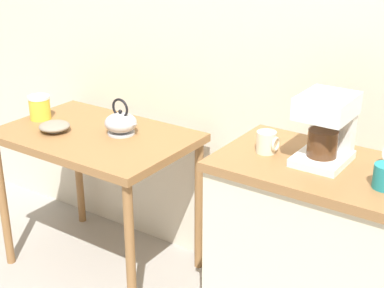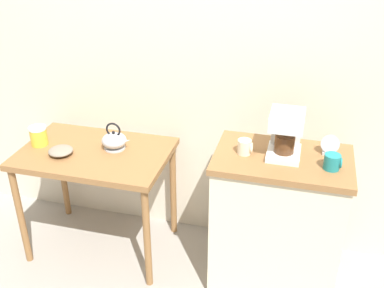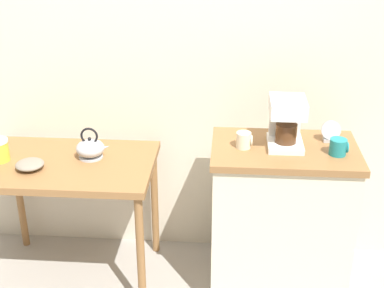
% 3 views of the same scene
% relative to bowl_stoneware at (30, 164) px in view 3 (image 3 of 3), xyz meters
% --- Properties ---
extents(ground_plane, '(8.00, 8.00, 0.00)m').
position_rel_bowl_stoneware_xyz_m(ground_plane, '(0.76, 0.11, -0.79)').
color(ground_plane, gray).
extents(back_wall, '(4.40, 0.10, 2.80)m').
position_rel_bowl_stoneware_xyz_m(back_wall, '(0.86, 0.52, 0.61)').
color(back_wall, beige).
rests_on(back_wall, ground_plane).
extents(wooden_table, '(0.94, 0.62, 0.76)m').
position_rel_bowl_stoneware_xyz_m(wooden_table, '(0.18, 0.10, -0.12)').
color(wooden_table, olive).
rests_on(wooden_table, ground_plane).
extents(kitchen_counter, '(0.76, 0.49, 0.90)m').
position_rel_bowl_stoneware_xyz_m(kitchen_counter, '(1.35, 0.07, -0.33)').
color(kitchen_counter, beige).
rests_on(kitchen_counter, ground_plane).
extents(bowl_stoneware, '(0.15, 0.15, 0.05)m').
position_rel_bowl_stoneware_xyz_m(bowl_stoneware, '(0.00, 0.00, 0.00)').
color(bowl_stoneware, gray).
rests_on(bowl_stoneware, wooden_table).
extents(teakettle, '(0.19, 0.16, 0.18)m').
position_rel_bowl_stoneware_xyz_m(teakettle, '(0.29, 0.16, 0.03)').
color(teakettle, '#B2B5BA').
rests_on(teakettle, wooden_table).
extents(coffee_maker, '(0.18, 0.22, 0.26)m').
position_rel_bowl_stoneware_xyz_m(coffee_maker, '(1.35, 0.10, 0.26)').
color(coffee_maker, white).
rests_on(coffee_maker, kitchen_counter).
extents(mug_small_cream, '(0.08, 0.08, 0.08)m').
position_rel_bowl_stoneware_xyz_m(mug_small_cream, '(1.13, 0.05, 0.16)').
color(mug_small_cream, beige).
rests_on(mug_small_cream, kitchen_counter).
extents(mug_dark_teal, '(0.09, 0.09, 0.08)m').
position_rel_bowl_stoneware_xyz_m(mug_dark_teal, '(1.60, 0.00, 0.16)').
color(mug_dark_teal, teal).
rests_on(mug_dark_teal, kitchen_counter).
extents(table_clock, '(0.10, 0.05, 0.12)m').
position_rel_bowl_stoneware_xyz_m(table_clock, '(1.59, 0.16, 0.17)').
color(table_clock, '#B2B5BA').
rests_on(table_clock, kitchen_counter).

